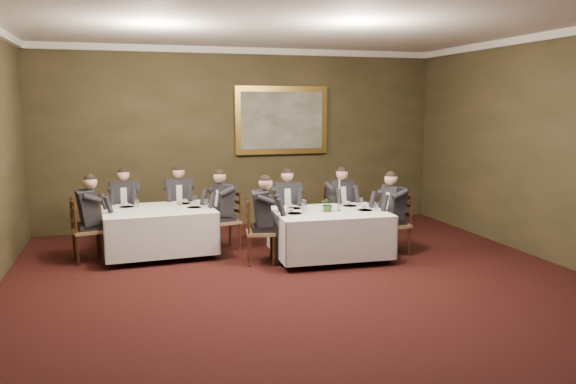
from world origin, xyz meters
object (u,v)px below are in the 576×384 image
chair_main_backleft (287,230)px  chair_main_endright (394,237)px  table_main (329,231)px  painting (282,120)px  diner_main_endright (394,223)px  diner_sec_endright (225,220)px  diner_main_backright (339,215)px  centerpiece (328,203)px  table_second (159,228)px  diner_sec_backright (180,213)px  chair_main_endleft (260,245)px  diner_sec_endleft (87,229)px  diner_main_endleft (261,231)px  candlestick (339,199)px  chair_sec_endleft (87,244)px  chair_sec_backleft (126,229)px  diner_sec_backleft (125,216)px  chair_main_backright (339,227)px  chair_sec_backright (180,225)px  diner_main_backleft (287,217)px  chair_sec_endright (226,233)px

chair_main_backleft → chair_main_endright: same height
table_main → painting: painting is taller
chair_main_endright → diner_main_endright: 0.23m
diner_sec_endright → diner_main_backright: bearing=-108.7°
centerpiece → table_second: bearing=159.2°
centerpiece → diner_sec_endright: bearing=144.7°
diner_sec_backright → chair_main_endleft: bearing=123.1°
diner_sec_endleft → chair_main_endright: bearing=65.9°
diner_main_endleft → diner_main_endright: size_ratio=1.00×
diner_sec_endright → candlestick: bearing=-136.3°
chair_main_backleft → diner_main_endright: bearing=156.9°
chair_main_endleft → chair_sec_endleft: same height
diner_main_endleft → diner_sec_endright: (-0.38, 0.96, 0.00)m
table_second → chair_sec_backleft: 1.02m
table_main → diner_sec_endleft: (-3.65, 0.87, 0.06)m
diner_main_backright → diner_sec_endleft: same height
diner_sec_endleft → diner_sec_backleft: bearing=135.0°
painting → chair_sec_backleft: bearing=-161.8°
diner_sec_backleft → diner_sec_endleft: bearing=61.9°
centerpiece → diner_main_endleft: bearing=176.3°
chair_main_backright → chair_sec_backright: size_ratio=1.00×
diner_main_backleft → chair_main_endleft: size_ratio=1.35×
chair_main_endright → centerpiece: (-1.14, 0.01, 0.61)m
diner_sec_endleft → chair_sec_backright: bearing=110.0°
chair_main_endleft → chair_sec_endleft: size_ratio=1.00×
chair_main_endleft → chair_sec_endright: size_ratio=1.00×
chair_sec_endleft → table_second: bearing=80.3°
table_main → candlestick: (0.16, 0.00, 0.50)m
chair_sec_backright → diner_main_backright: bearing=162.8°
chair_sec_backleft → chair_main_endleft: bearing=142.0°
chair_main_backright → chair_main_endright: 1.11m
diner_sec_backleft → diner_sec_backright: 0.93m
chair_sec_endleft → diner_sec_endright: bearing=80.2°
painting → chair_sec_endleft: bearing=-152.0°
diner_main_backright → diner_main_endleft: size_ratio=1.00×
diner_sec_backleft → diner_sec_endright: (1.60, -0.78, 0.00)m
diner_main_backleft → diner_main_endleft: size_ratio=1.00×
diner_main_backright → diner_main_endright: (0.59, -0.91, 0.00)m
chair_sec_endright → table_main: bearing=-139.3°
diner_main_backright → diner_sec_backleft: 3.70m
diner_main_endright → diner_sec_endright: bearing=60.8°
chair_main_backright → chair_sec_endright: 1.98m
diner_main_endright → chair_sec_backright: diner_main_endright is taller
table_main → table_second: same height
table_main → centerpiece: size_ratio=6.74×
diner_sec_backleft → diner_sec_endleft: 1.08m
diner_main_endright → chair_sec_endright: size_ratio=1.35×
diner_main_endleft → table_second: bearing=-112.6°
diner_main_endright → diner_sec_backleft: same height
chair_sec_backleft → chair_sec_backright: size_ratio=1.00×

